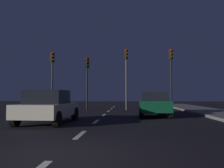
{
  "coord_description": "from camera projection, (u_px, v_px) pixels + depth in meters",
  "views": [
    {
      "loc": [
        1.48,
        -4.84,
        1.24
      ],
      "look_at": [
        0.2,
        15.26,
        2.23
      ],
      "focal_mm": 37.78,
      "sensor_mm": 36.0,
      "label": 1
    }
  ],
  "objects": [
    {
      "name": "ground_plane",
      "position": [
        98.0,
        120.0,
        11.83
      ],
      "size": [
        80.0,
        80.0,
        0.0
      ],
      "primitive_type": "plane",
      "color": "black"
    },
    {
      "name": "lane_stripe_second",
      "position": [
        80.0,
        135.0,
        7.44
      ],
      "size": [
        0.16,
        1.6,
        0.01
      ],
      "primitive_type": "cube",
      "color": "silver",
      "rests_on": "ground_plane"
    },
    {
      "name": "lane_stripe_third",
      "position": [
        96.0,
        121.0,
        11.23
      ],
      "size": [
        0.16,
        1.6,
        0.01
      ],
      "primitive_type": "cube",
      "color": "silver",
      "rests_on": "ground_plane"
    },
    {
      "name": "lane_stripe_fourth",
      "position": [
        104.0,
        115.0,
        15.02
      ],
      "size": [
        0.16,
        1.6,
        0.01
      ],
      "primitive_type": "cube",
      "color": "silver",
      "rests_on": "ground_plane"
    },
    {
      "name": "lane_stripe_fifth",
      "position": [
        109.0,
        111.0,
        18.81
      ],
      "size": [
        0.16,
        1.6,
        0.01
      ],
      "primitive_type": "cube",
      "color": "silver",
      "rests_on": "ground_plane"
    },
    {
      "name": "lane_stripe_sixth",
      "position": [
        112.0,
        108.0,
        22.6
      ],
      "size": [
        0.16,
        1.6,
        0.01
      ],
      "primitive_type": "cube",
      "color": "silver",
      "rests_on": "ground_plane"
    },
    {
      "name": "lane_stripe_seventh",
      "position": [
        114.0,
        107.0,
        26.38
      ],
      "size": [
        0.16,
        1.6,
        0.01
      ],
      "primitive_type": "cube",
      "color": "silver",
      "rests_on": "ground_plane"
    },
    {
      "name": "traffic_signal_far_left",
      "position": [
        52.0,
        70.0,
        20.69
      ],
      "size": [
        0.32,
        0.38,
        5.04
      ],
      "color": "#2D2D30",
      "rests_on": "ground_plane"
    },
    {
      "name": "traffic_signal_center_left",
      "position": [
        87.0,
        73.0,
        20.48
      ],
      "size": [
        0.32,
        0.38,
        4.55
      ],
      "color": "black",
      "rests_on": "ground_plane"
    },
    {
      "name": "traffic_signal_center_right",
      "position": [
        126.0,
        67.0,
        20.28
      ],
      "size": [
        0.32,
        0.38,
        5.27
      ],
      "color": "#4C4C51",
      "rests_on": "ground_plane"
    },
    {
      "name": "traffic_signal_far_right",
      "position": [
        171.0,
        67.0,
        20.04
      ],
      "size": [
        0.32,
        0.38,
        5.21
      ],
      "color": "black",
      "rests_on": "ground_plane"
    },
    {
      "name": "car_stopped_ahead",
      "position": [
        154.0,
        104.0,
        14.33
      ],
      "size": [
        1.93,
        4.19,
        1.45
      ],
      "color": "#0F4C2D",
      "rests_on": "ground_plane"
    },
    {
      "name": "car_adjacent_lane",
      "position": [
        48.0,
        107.0,
        10.57
      ],
      "size": [
        2.04,
        3.92,
        1.48
      ],
      "color": "beige",
      "rests_on": "ground_plane"
    }
  ]
}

